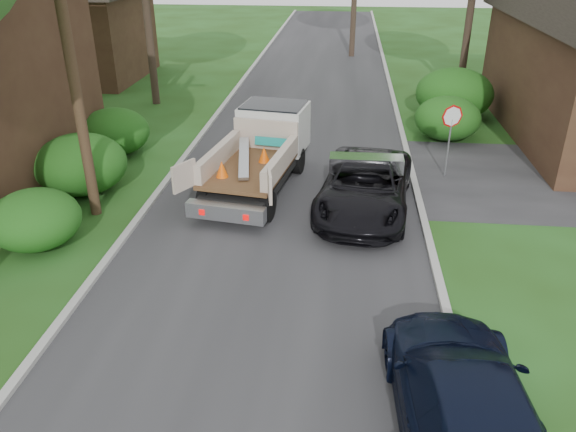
# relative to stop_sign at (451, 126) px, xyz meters

# --- Properties ---
(ground) EXTENTS (120.00, 120.00, 0.00)m
(ground) POSITION_rel_stop_sign_xyz_m (-5.20, -9.00, -1.78)
(ground) COLOR #203E11
(ground) RESTS_ON ground
(road) EXTENTS (8.00, 90.00, 0.02)m
(road) POSITION_rel_stop_sign_xyz_m (-5.20, 1.00, -1.77)
(road) COLOR #28282B
(road) RESTS_ON ground
(curb_left) EXTENTS (0.20, 90.00, 0.12)m
(curb_left) POSITION_rel_stop_sign_xyz_m (-9.30, 1.00, -1.72)
(curb_left) COLOR #9E9E99
(curb_left) RESTS_ON ground
(curb_right) EXTENTS (0.20, 90.00, 0.12)m
(curb_right) POSITION_rel_stop_sign_xyz_m (-1.10, 1.00, -1.72)
(curb_right) COLOR #9E9E99
(curb_right) RESTS_ON ground
(stop_sign) EXTENTS (0.71, 0.32, 2.48)m
(stop_sign) POSITION_rel_stop_sign_xyz_m (0.00, 0.00, 0.00)
(stop_sign) COLOR slate
(stop_sign) RESTS_ON ground
(utility_pole) EXTENTS (2.42, 1.25, 10.00)m
(utility_pole) POSITION_rel_stop_sign_xyz_m (-10.68, -4.02, 3.40)
(utility_pole) COLOR #382619
(utility_pole) RESTS_ON ground
(house_left_far) EXTENTS (7.56, 7.56, 6.00)m
(house_left_far) POSITION_rel_stop_sign_xyz_m (-18.70, 13.00, 1.27)
(house_left_far) COLOR #3B2318
(house_left_far) RESTS_ON ground
(hedge_left_a) EXTENTS (2.34, 2.34, 1.53)m
(hedge_left_a) POSITION_rel_stop_sign_xyz_m (-11.40, -6.00, -1.01)
(hedge_left_a) COLOR #1D4610
(hedge_left_a) RESTS_ON ground
(hedge_left_b) EXTENTS (2.86, 2.86, 1.87)m
(hedge_left_b) POSITION_rel_stop_sign_xyz_m (-11.70, -2.50, -0.84)
(hedge_left_b) COLOR #1D4610
(hedge_left_b) RESTS_ON ground
(hedge_left_c) EXTENTS (2.60, 2.60, 1.70)m
(hedge_left_c) POSITION_rel_stop_sign_xyz_m (-12.00, 1.00, -0.93)
(hedge_left_c) COLOR #1D4610
(hedge_left_c) RESTS_ON ground
(hedge_right_a) EXTENTS (2.60, 2.60, 1.70)m
(hedge_right_a) POSITION_rel_stop_sign_xyz_m (0.60, 4.00, -0.93)
(hedge_right_a) COLOR #1D4610
(hedge_right_a) RESTS_ON ground
(hedge_right_b) EXTENTS (3.38, 3.38, 2.21)m
(hedge_right_b) POSITION_rel_stop_sign_xyz_m (1.30, 7.00, -0.67)
(hedge_right_b) COLOR #1D4610
(hedge_right_b) RESTS_ON ground
(flatbed_truck) EXTENTS (3.40, 6.35, 2.29)m
(flatbed_truck) POSITION_rel_stop_sign_xyz_m (-6.07, -0.92, -0.53)
(flatbed_truck) COLOR black
(flatbed_truck) RESTS_ON ground
(black_pickup) EXTENTS (3.20, 5.78, 1.53)m
(black_pickup) POSITION_rel_stop_sign_xyz_m (-2.80, -2.95, -1.01)
(black_pickup) COLOR black
(black_pickup) RESTS_ON ground
(navy_suv) EXTENTS (2.48, 5.48, 1.56)m
(navy_suv) POSITION_rel_stop_sign_xyz_m (-1.40, -11.50, -1.00)
(navy_suv) COLOR black
(navy_suv) RESTS_ON ground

